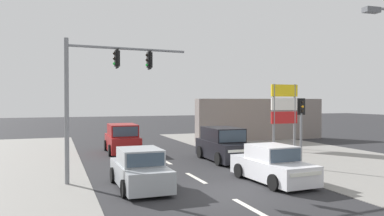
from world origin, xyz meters
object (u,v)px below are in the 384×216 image
at_px(suv_oncoming_near, 122,139).
at_px(shopping_plaza_sign, 284,107).
at_px(sedan_kerbside_parked, 272,165).
at_px(traffic_signal_mast, 99,84).
at_px(pedestal_signal_right_kerb, 301,121).
at_px(suv_oncoming_mid, 224,145).
at_px(sedan_crossing_left, 140,170).

bearing_deg(suv_oncoming_near, shopping_plaza_sign, -11.65).
height_order(suv_oncoming_near, sedan_kerbside_parked, suv_oncoming_near).
height_order(shopping_plaza_sign, sedan_kerbside_parked, shopping_plaza_sign).
relative_size(traffic_signal_mast, pedestal_signal_right_kerb, 1.69).
height_order(suv_oncoming_near, suv_oncoming_mid, same).
xyz_separation_m(traffic_signal_mast, sedan_kerbside_parked, (6.85, -2.59, -3.44)).
xyz_separation_m(traffic_signal_mast, suv_oncoming_near, (2.40, 8.51, -3.26)).
bearing_deg(pedestal_signal_right_kerb, traffic_signal_mast, 178.23).
bearing_deg(traffic_signal_mast, sedan_kerbside_parked, -20.72).
bearing_deg(shopping_plaza_sign, sedan_crossing_left, -146.53).
bearing_deg(sedan_crossing_left, traffic_signal_mast, 129.35).
bearing_deg(shopping_plaza_sign, pedestal_signal_right_kerb, -117.47).
relative_size(traffic_signal_mast, sedan_crossing_left, 1.41).
height_order(traffic_signal_mast, shopping_plaza_sign, traffic_signal_mast).
height_order(traffic_signal_mast, pedestal_signal_right_kerb, traffic_signal_mast).
xyz_separation_m(suv_oncoming_mid, sedan_crossing_left, (-5.92, -4.94, -0.18)).
xyz_separation_m(traffic_signal_mast, sedan_crossing_left, (1.39, -1.69, -3.44)).
distance_m(shopping_plaza_sign, suv_oncoming_mid, 7.10).
bearing_deg(sedan_crossing_left, sedan_kerbside_parked, -9.35).
xyz_separation_m(pedestal_signal_right_kerb, sedan_crossing_left, (-8.60, -1.38, -1.71)).
distance_m(pedestal_signal_right_kerb, sedan_kerbside_parked, 4.24).
distance_m(pedestal_signal_right_kerb, shopping_plaza_sign, 7.41).
distance_m(traffic_signal_mast, pedestal_signal_right_kerb, 10.14).
height_order(suv_oncoming_near, sedan_crossing_left, suv_oncoming_near).
relative_size(shopping_plaza_sign, sedan_kerbside_parked, 1.07).
relative_size(pedestal_signal_right_kerb, shopping_plaza_sign, 0.77).
bearing_deg(suv_oncoming_mid, pedestal_signal_right_kerb, -53.02).
bearing_deg(pedestal_signal_right_kerb, sedan_kerbside_parked, -143.92).
bearing_deg(suv_oncoming_mid, sedan_crossing_left, -140.16).
relative_size(shopping_plaza_sign, sedan_crossing_left, 1.08).
bearing_deg(traffic_signal_mast, pedestal_signal_right_kerb, -1.77).
bearing_deg(suv_oncoming_mid, traffic_signal_mast, -156.03).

